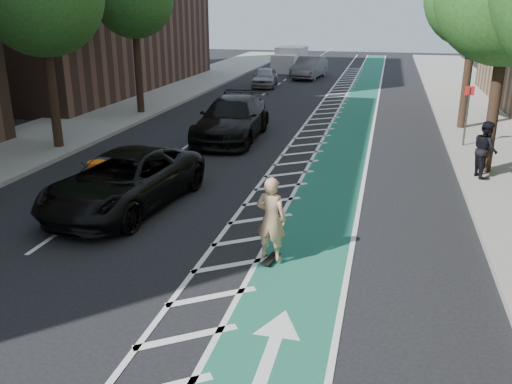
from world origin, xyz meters
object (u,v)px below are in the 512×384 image
(suv_near, at_px, (124,181))
(barrel_a, at_px, (98,178))
(suv_far, at_px, (232,119))
(skateboarder, at_px, (271,219))

(suv_near, bearing_deg, barrel_a, 150.77)
(barrel_a, bearing_deg, suv_far, 75.18)
(suv_far, relative_size, barrel_a, 6.22)
(suv_near, height_order, suv_far, suv_far)
(suv_near, bearing_deg, skateboarder, -20.73)
(skateboarder, distance_m, suv_near, 5.30)
(suv_far, bearing_deg, barrel_a, -106.73)
(skateboarder, relative_size, suv_near, 0.33)
(suv_near, xyz_separation_m, suv_far, (0.63, 8.67, 0.08))
(barrel_a, bearing_deg, suv_near, -35.98)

